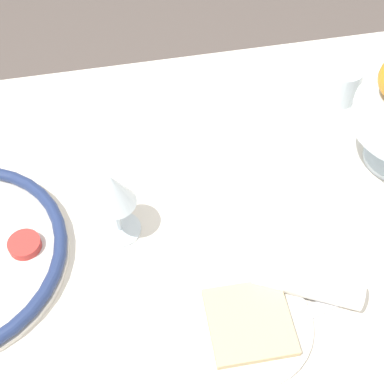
{
  "coord_description": "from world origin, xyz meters",
  "views": [
    {
      "loc": [
        -0.06,
        -0.44,
        1.48
      ],
      "look_at": [
        0.04,
        0.07,
        0.81
      ],
      "focal_mm": 50.0,
      "sensor_mm": 36.0,
      "label": 1
    }
  ],
  "objects_px": {
    "napkin_roll": "(308,284)",
    "cup_near": "(340,82)",
    "bread_plate": "(249,323)",
    "wine_glass": "(113,193)"
  },
  "relations": [
    {
      "from": "bread_plate",
      "to": "napkin_roll",
      "type": "distance_m",
      "value": 0.1
    },
    {
      "from": "bread_plate",
      "to": "cup_near",
      "type": "relative_size",
      "value": 2.28
    },
    {
      "from": "napkin_roll",
      "to": "cup_near",
      "type": "distance_m",
      "value": 0.43
    },
    {
      "from": "bread_plate",
      "to": "cup_near",
      "type": "distance_m",
      "value": 0.51
    },
    {
      "from": "bread_plate",
      "to": "cup_near",
      "type": "bearing_deg",
      "value": 55.84
    },
    {
      "from": "bread_plate",
      "to": "cup_near",
      "type": "height_order",
      "value": "cup_near"
    },
    {
      "from": "cup_near",
      "to": "napkin_roll",
      "type": "bearing_deg",
      "value": -116.34
    },
    {
      "from": "wine_glass",
      "to": "napkin_roll",
      "type": "height_order",
      "value": "wine_glass"
    },
    {
      "from": "napkin_roll",
      "to": "cup_near",
      "type": "height_order",
      "value": "cup_near"
    },
    {
      "from": "wine_glass",
      "to": "napkin_roll",
      "type": "distance_m",
      "value": 0.31
    }
  ]
}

